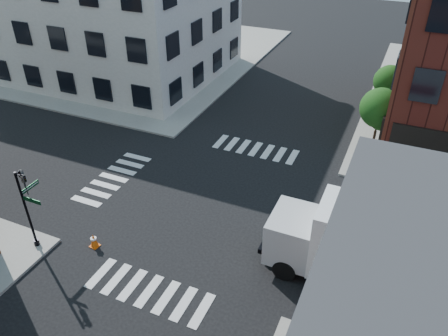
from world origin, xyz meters
TOP-DOWN VIEW (x-y plane):
  - ground at (0.00, 0.00)m, footprint 120.00×120.00m
  - sidewalk_nw at (-21.00, 21.00)m, footprint 30.00×30.00m
  - building_nw at (-19.00, 16.00)m, footprint 22.00×16.00m
  - tree_near at (7.56, 9.98)m, footprint 2.69×2.69m
  - tree_far at (7.56, 15.98)m, footprint 2.43×2.43m
  - signal_pole at (-6.72, -6.68)m, footprint 1.29×1.24m
  - box_truck at (8.86, -2.53)m, footprint 9.02×2.87m
  - traffic_cone at (-4.14, -5.58)m, footprint 0.49×0.49m

SIDE VIEW (x-z plane):
  - ground at x=0.00m, z-range 0.00..0.00m
  - sidewalk_nw at x=-21.00m, z-range 0.00..0.15m
  - traffic_cone at x=-4.14m, z-range -0.01..0.79m
  - box_truck at x=8.86m, z-range 0.08..4.15m
  - signal_pole at x=-6.72m, z-range 0.56..5.16m
  - tree_far at x=7.56m, z-range 0.84..4.91m
  - tree_near at x=7.56m, z-range 0.91..5.41m
  - building_nw at x=-19.00m, z-range 0.00..11.00m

